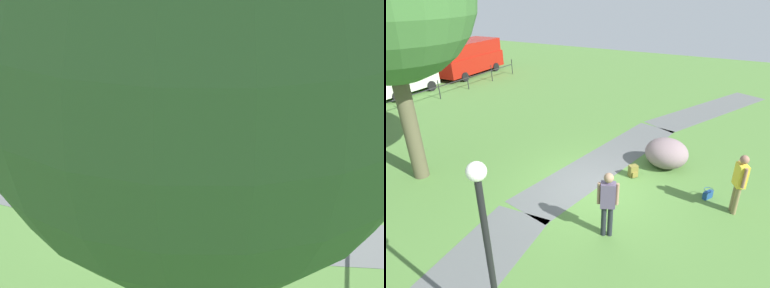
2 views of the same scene
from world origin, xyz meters
TOP-DOWN VIEW (x-y plane):
  - ground_plane at (0.00, 0.00)m, footprint 48.00×48.00m
  - footpath_segment_mid at (1.89, 0.40)m, footprint 8.17×3.34m
  - footpath_segment_far at (9.37, -2.26)m, footprint 7.89×5.09m
  - lamp_post at (-5.21, -0.55)m, footprint 0.28×0.28m
  - lawn_boulder at (2.40, -1.60)m, footprint 1.43×1.54m
  - woman_with_handbag at (0.66, -3.89)m, footprint 0.48×0.37m
  - man_near_boulder at (-1.80, -1.12)m, footprint 0.36×0.49m
  - handbag_on_grass at (1.03, -3.19)m, footprint 0.37×0.37m
  - backpack_by_boulder at (1.24, -0.82)m, footprint 0.35×0.35m
  - frisbee_on_grass at (4.01, -0.76)m, footprint 0.22×0.22m
  - parked_suv_orange at (4.06, 13.95)m, footprint 3.84×1.76m
  - delivery_van at (9.49, 14.28)m, footprint 5.49×2.72m

SIDE VIEW (x-z plane):
  - ground_plane at x=0.00m, z-range 0.00..0.00m
  - footpath_segment_mid at x=1.89m, z-range 0.00..0.01m
  - footpath_segment_far at x=9.37m, z-range 0.00..0.01m
  - frisbee_on_grass at x=4.01m, z-range 0.00..0.02m
  - handbag_on_grass at x=1.03m, z-range -0.01..0.29m
  - backpack_by_boulder at x=1.24m, z-range -0.01..0.39m
  - lawn_boulder at x=2.40m, z-range 0.00..1.02m
  - parked_suv_orange at x=4.06m, z-range 0.02..1.58m
  - woman_with_handbag at x=0.66m, z-range 0.15..1.91m
  - man_near_boulder at x=-1.80m, z-range 0.15..1.95m
  - delivery_van at x=9.49m, z-range 0.12..2.42m
  - lamp_post at x=-5.21m, z-range 0.42..4.03m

